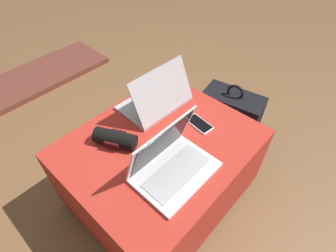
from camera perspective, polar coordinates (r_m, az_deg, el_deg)
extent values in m
plane|color=brown|center=(1.62, -1.40, -14.24)|extent=(14.00, 14.00, 0.00)
cube|color=maroon|center=(1.60, -1.42, -13.78)|extent=(0.84, 0.71, 0.05)
cube|color=#B22D23|center=(1.40, -1.58, -9.00)|extent=(0.88, 0.74, 0.41)
cube|color=silver|center=(1.13, 1.72, -10.10)|extent=(0.35, 0.24, 0.02)
cube|color=#B2B2B7|center=(1.12, 1.97, -10.00)|extent=(0.30, 0.14, 0.00)
cube|color=silver|center=(1.07, -1.53, -3.78)|extent=(0.34, 0.08, 0.23)
cube|color=black|center=(1.07, -1.35, -3.96)|extent=(0.31, 0.07, 0.21)
cube|color=#B7B7BC|center=(1.44, -3.11, 5.02)|extent=(0.37, 0.26, 0.02)
cube|color=#B2B2B7|center=(1.43, -3.29, 5.42)|extent=(0.32, 0.15, 0.00)
cube|color=#B7B7BC|center=(1.32, -1.16, 7.52)|extent=(0.36, 0.12, 0.22)
cube|color=black|center=(1.33, -1.30, 7.54)|extent=(0.32, 0.10, 0.20)
cube|color=white|center=(1.33, 6.81, 0.47)|extent=(0.09, 0.15, 0.01)
cube|color=black|center=(1.33, 6.82, 0.62)|extent=(0.08, 0.14, 0.00)
cube|color=black|center=(1.72, 13.00, 0.74)|extent=(0.24, 0.38, 0.44)
cube|color=black|center=(1.85, 13.86, 0.84)|extent=(0.11, 0.29, 0.20)
torus|color=black|center=(1.56, 14.44, 7.10)|extent=(0.03, 0.10, 0.10)
cylinder|color=black|center=(1.23, -11.43, -2.67)|extent=(0.15, 0.21, 0.07)
cube|color=#350D0D|center=(1.23, -11.43, -2.67)|extent=(0.12, 0.10, 0.02)
cube|color=brown|center=(2.67, -28.04, 8.70)|extent=(1.40, 0.50, 0.04)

